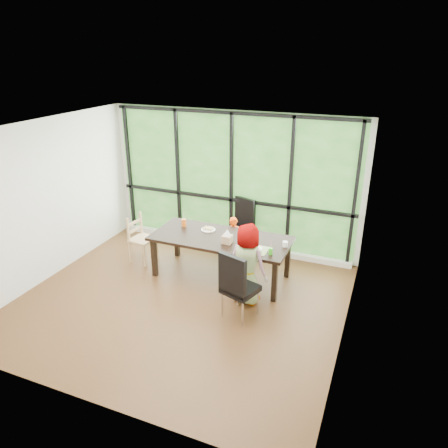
% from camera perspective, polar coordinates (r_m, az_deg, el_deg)
% --- Properties ---
extents(ground, '(5.00, 5.00, 0.00)m').
position_cam_1_polar(ground, '(6.90, -5.78, -10.26)').
color(ground, black).
rests_on(ground, ground).
extents(back_wall, '(5.00, 0.00, 5.00)m').
position_cam_1_polar(back_wall, '(8.20, 1.14, 5.76)').
color(back_wall, silver).
rests_on(back_wall, ground).
extents(foliage_backdrop, '(4.80, 0.02, 2.65)m').
position_cam_1_polar(foliage_backdrop, '(8.18, 1.09, 5.72)').
color(foliage_backdrop, '#22511D').
rests_on(foliage_backdrop, back_wall).
extents(window_mullions, '(4.80, 0.06, 2.65)m').
position_cam_1_polar(window_mullions, '(8.15, 0.98, 5.64)').
color(window_mullions, black).
rests_on(window_mullions, back_wall).
extents(window_sill, '(4.80, 0.12, 0.10)m').
position_cam_1_polar(window_sill, '(8.58, 0.83, -2.76)').
color(window_sill, silver).
rests_on(window_sill, ground).
extents(dining_table, '(2.44, 1.21, 0.75)m').
position_cam_1_polar(dining_table, '(7.37, -0.43, -4.45)').
color(dining_table, black).
rests_on(dining_table, ground).
extents(chair_window_leather, '(0.58, 0.58, 1.08)m').
position_cam_1_polar(chair_window_leather, '(8.15, 1.98, -0.44)').
color(chair_window_leather, black).
rests_on(chair_window_leather, ground).
extents(chair_interior_leather, '(0.58, 0.58, 1.08)m').
position_cam_1_polar(chair_interior_leather, '(6.25, 2.23, -8.14)').
color(chair_interior_leather, black).
rests_on(chair_interior_leather, ground).
extents(chair_end_beech, '(0.45, 0.47, 0.90)m').
position_cam_1_polar(chair_end_beech, '(8.00, -10.90, -2.02)').
color(chair_end_beech, tan).
rests_on(chair_end_beech, ground).
extents(child_toddler, '(0.36, 0.28, 0.88)m').
position_cam_1_polar(child_toddler, '(7.87, 1.31, -2.12)').
color(child_toddler, '#FF4907').
rests_on(child_toddler, ground).
extents(child_older, '(0.72, 0.55, 1.31)m').
position_cam_1_polar(child_older, '(6.54, 3.30, -5.45)').
color(child_older, gray).
rests_on(child_older, ground).
extents(placemat, '(0.46, 0.34, 0.01)m').
position_cam_1_polar(placemat, '(6.80, 3.99, -3.41)').
color(placemat, tan).
rests_on(placemat, dining_table).
extents(plate_far, '(0.25, 0.25, 0.02)m').
position_cam_1_polar(plate_far, '(7.49, -2.13, -0.77)').
color(plate_far, white).
rests_on(plate_far, dining_table).
extents(plate_near, '(0.24, 0.24, 0.01)m').
position_cam_1_polar(plate_near, '(6.82, 4.20, -3.28)').
color(plate_near, white).
rests_on(plate_near, dining_table).
extents(orange_cup, '(0.09, 0.09, 0.14)m').
position_cam_1_polar(orange_cup, '(7.66, -5.43, 0.17)').
color(orange_cup, orange).
rests_on(orange_cup, dining_table).
extents(green_cup, '(0.07, 0.07, 0.11)m').
position_cam_1_polar(green_cup, '(6.64, 6.29, -3.67)').
color(green_cup, green).
rests_on(green_cup, dining_table).
extents(white_mug, '(0.09, 0.09, 0.09)m').
position_cam_1_polar(white_mug, '(6.93, 8.23, -2.69)').
color(white_mug, white).
rests_on(white_mug, dining_table).
extents(tissue_box, '(0.16, 0.16, 0.13)m').
position_cam_1_polar(tissue_box, '(6.98, 0.43, -2.05)').
color(tissue_box, tan).
rests_on(tissue_box, dining_table).
extents(crepe_rolls_far, '(0.20, 0.12, 0.04)m').
position_cam_1_polar(crepe_rolls_far, '(7.48, -2.13, -0.59)').
color(crepe_rolls_far, tan).
rests_on(crepe_rolls_far, plate_far).
extents(crepe_rolls_near, '(0.10, 0.12, 0.04)m').
position_cam_1_polar(crepe_rolls_near, '(6.81, 4.21, -3.09)').
color(crepe_rolls_near, tan).
rests_on(crepe_rolls_near, plate_near).
extents(straw_white, '(0.01, 0.04, 0.20)m').
position_cam_1_polar(straw_white, '(7.62, -5.46, 0.93)').
color(straw_white, white).
rests_on(straw_white, orange_cup).
extents(straw_pink, '(0.01, 0.04, 0.20)m').
position_cam_1_polar(straw_pink, '(6.60, 6.32, -2.94)').
color(straw_pink, pink).
rests_on(straw_pink, green_cup).
extents(tissue, '(0.12, 0.12, 0.11)m').
position_cam_1_polar(tissue, '(6.93, 0.43, -1.13)').
color(tissue, white).
rests_on(tissue, tissue_box).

